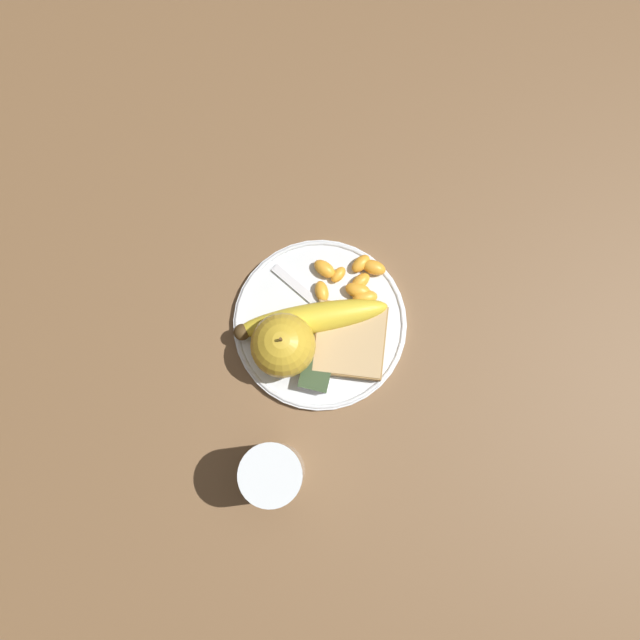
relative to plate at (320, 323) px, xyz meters
The scene contains 16 objects.
ground_plane 0.01m from the plate, ahead, with size 3.00×3.00×0.00m, color brown.
plate is the anchor object (origin of this frame).
juice_glass 0.21m from the plate, behind, with size 0.07×0.07×0.11m.
apple 0.08m from the plate, 141.52° to the left, with size 0.08×0.08×0.09m.
banana 0.03m from the plate, 108.30° to the left, with size 0.11×0.20×0.04m.
bread_slice 0.05m from the plate, 109.99° to the right, with size 0.11×0.10×0.02m.
fork 0.02m from the plate, 24.43° to the right, with size 0.09×0.15×0.00m.
jam_packet 0.07m from the plate, behind, with size 0.05×0.04×0.02m.
orange_segment_0 0.07m from the plate, ahead, with size 0.03×0.02×0.01m.
orange_segment_1 0.10m from the plate, 21.20° to the right, with size 0.03×0.03×0.02m.
orange_segment_2 0.07m from the plate, 36.82° to the right, with size 0.02×0.04×0.02m.
orange_segment_3 0.10m from the plate, 31.08° to the right, with size 0.02×0.03×0.02m.
orange_segment_4 0.07m from the plate, ahead, with size 0.03×0.04×0.02m.
orange_segment_5 0.04m from the plate, 10.08° to the left, with size 0.03×0.03×0.02m.
orange_segment_6 0.07m from the plate, 48.30° to the right, with size 0.03×0.04×0.02m.
orange_segment_7 0.08m from the plate, 31.35° to the right, with size 0.03×0.03×0.02m.
Camera 1 is at (-0.15, -0.04, 0.83)m, focal length 35.00 mm.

